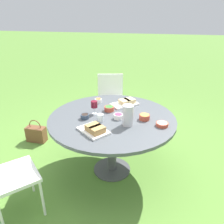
# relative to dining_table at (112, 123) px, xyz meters

# --- Properties ---
(ground_plane) EXTENTS (40.00, 40.00, 0.00)m
(ground_plane) POSITION_rel_dining_table_xyz_m (0.00, 0.00, -0.67)
(ground_plane) COLOR #5B8C38
(dining_table) EXTENTS (1.46, 1.46, 0.76)m
(dining_table) POSITION_rel_dining_table_xyz_m (0.00, 0.00, 0.00)
(dining_table) COLOR #4C4C51
(dining_table) RESTS_ON ground_plane
(chair_near_left) EXTENTS (0.53, 0.52, 0.89)m
(chair_near_left) POSITION_rel_dining_table_xyz_m (0.33, -1.27, -0.15)
(chair_near_left) COLOR white
(chair_near_left) RESTS_ON ground_plane
(chair_near_right) EXTENTS (0.61, 0.61, 0.89)m
(chair_near_right) POSITION_rel_dining_table_xyz_m (0.82, 0.90, -0.15)
(chair_near_right) COLOR white
(chair_near_right) RESTS_ON ground_plane
(water_pitcher) EXTENTS (0.12, 0.12, 0.23)m
(water_pitcher) POSITION_rel_dining_table_xyz_m (-0.21, 0.16, 0.20)
(water_pitcher) COLOR silver
(water_pitcher) RESTS_ON dining_table
(wine_glass) EXTENTS (0.08, 0.08, 0.16)m
(wine_glass) POSITION_rel_dining_table_xyz_m (0.22, -0.03, 0.20)
(wine_glass) COLOR silver
(wine_glass) RESTS_ON dining_table
(platter_bread_main) EXTENTS (0.38, 0.37, 0.07)m
(platter_bread_main) POSITION_rel_dining_table_xyz_m (-0.09, -0.40, 0.12)
(platter_bread_main) COLOR white
(platter_bread_main) RESTS_ON dining_table
(platter_charcuterie) EXTENTS (0.38, 0.36, 0.08)m
(platter_charcuterie) POSITION_rel_dining_table_xyz_m (0.09, 0.39, 0.12)
(platter_charcuterie) COLOR white
(platter_charcuterie) RESTS_ON dining_table
(bowl_fries) EXTENTS (0.12, 0.12, 0.06)m
(bowl_fries) POSITION_rel_dining_table_xyz_m (-0.37, -0.02, 0.12)
(bowl_fries) COLOR #B74733
(bowl_fries) RESTS_ON dining_table
(bowl_salad) EXTENTS (0.12, 0.12, 0.06)m
(bowl_salad) POSITION_rel_dining_table_xyz_m (0.07, -0.16, 0.12)
(bowl_salad) COLOR #B74733
(bowl_salad) RESTS_ON dining_table
(bowl_olives) EXTENTS (0.10, 0.10, 0.05)m
(bowl_olives) POSITION_rel_dining_table_xyz_m (0.29, 0.12, 0.12)
(bowl_olives) COLOR #334256
(bowl_olives) RESTS_ON dining_table
(bowl_dip_red) EXTENTS (0.10, 0.10, 0.05)m
(bowl_dip_red) POSITION_rel_dining_table_xyz_m (-0.08, 0.03, 0.12)
(bowl_dip_red) COLOR white
(bowl_dip_red) RESTS_ON dining_table
(bowl_dip_cream) EXTENTS (0.13, 0.13, 0.04)m
(bowl_dip_cream) POSITION_rel_dining_table_xyz_m (-0.57, 0.09, 0.11)
(bowl_dip_cream) COLOR #B74733
(bowl_dip_cream) RESTS_ON dining_table
(bowl_roasted_veg) EXTENTS (0.09, 0.09, 0.05)m
(bowl_roasted_veg) POSITION_rel_dining_table_xyz_m (0.28, -0.38, 0.12)
(bowl_roasted_veg) COLOR white
(bowl_roasted_veg) RESTS_ON dining_table
(cup_water_near) EXTENTS (0.07, 0.07, 0.08)m
(cup_water_near) POSITION_rel_dining_table_xyz_m (0.10, 0.13, 0.13)
(cup_water_near) COLOR silver
(cup_water_near) RESTS_ON dining_table
(cup_water_far) EXTENTS (0.07, 0.07, 0.09)m
(cup_water_far) POSITION_rel_dining_table_xyz_m (-0.18, -0.15, 0.13)
(cup_water_far) COLOR silver
(cup_water_far) RESTS_ON dining_table
(handbag) EXTENTS (0.30, 0.14, 0.37)m
(handbag) POSITION_rel_dining_table_xyz_m (1.31, -0.40, -0.54)
(handbag) COLOR brown
(handbag) RESTS_ON ground_plane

